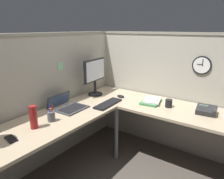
{
  "coord_description": "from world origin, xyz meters",
  "views": [
    {
      "loc": [
        -1.82,
        -1.17,
        1.63
      ],
      "look_at": [
        0.12,
        0.2,
        0.93
      ],
      "focal_mm": 33.82,
      "sensor_mm": 36.0,
      "label": 1
    }
  ],
  "objects_px": {
    "thermos_flask": "(33,117)",
    "office_phone": "(207,111)",
    "computer_mouse": "(121,96)",
    "pen_cup": "(51,116)",
    "wall_clock": "(202,65)",
    "laptop": "(66,106)",
    "book_stack": "(151,101)",
    "keyboard": "(108,104)",
    "monitor": "(95,74)",
    "coffee_mug": "(169,103)",
    "cell_phone": "(11,139)"
  },
  "relations": [
    {
      "from": "thermos_flask",
      "to": "office_phone",
      "type": "xyz_separation_m",
      "value": [
        1.29,
        -1.24,
        -0.07
      ]
    },
    {
      "from": "computer_mouse",
      "to": "pen_cup",
      "type": "height_order",
      "value": "pen_cup"
    },
    {
      "from": "computer_mouse",
      "to": "wall_clock",
      "type": "height_order",
      "value": "wall_clock"
    },
    {
      "from": "laptop",
      "to": "pen_cup",
      "type": "height_order",
      "value": "pen_cup"
    },
    {
      "from": "computer_mouse",
      "to": "pen_cup",
      "type": "relative_size",
      "value": 0.58
    },
    {
      "from": "thermos_flask",
      "to": "book_stack",
      "type": "height_order",
      "value": "thermos_flask"
    },
    {
      "from": "computer_mouse",
      "to": "book_stack",
      "type": "xyz_separation_m",
      "value": [
        0.04,
        -0.43,
        0.0
      ]
    },
    {
      "from": "keyboard",
      "to": "wall_clock",
      "type": "bearing_deg",
      "value": -54.43
    },
    {
      "from": "monitor",
      "to": "coffee_mug",
      "type": "bearing_deg",
      "value": -82.81
    },
    {
      "from": "cell_phone",
      "to": "thermos_flask",
      "type": "height_order",
      "value": "thermos_flask"
    },
    {
      "from": "laptop",
      "to": "office_phone",
      "type": "height_order",
      "value": "laptop"
    },
    {
      "from": "pen_cup",
      "to": "book_stack",
      "type": "xyz_separation_m",
      "value": [
        1.07,
        -0.59,
        -0.03
      ]
    },
    {
      "from": "laptop",
      "to": "keyboard",
      "type": "bearing_deg",
      "value": -42.45
    },
    {
      "from": "thermos_flask",
      "to": "monitor",
      "type": "bearing_deg",
      "value": 9.33
    },
    {
      "from": "pen_cup",
      "to": "wall_clock",
      "type": "height_order",
      "value": "wall_clock"
    },
    {
      "from": "cell_phone",
      "to": "book_stack",
      "type": "distance_m",
      "value": 1.62
    },
    {
      "from": "computer_mouse",
      "to": "wall_clock",
      "type": "xyz_separation_m",
      "value": [
        0.37,
        -0.9,
        0.46
      ]
    },
    {
      "from": "laptop",
      "to": "wall_clock",
      "type": "distance_m",
      "value": 1.67
    },
    {
      "from": "computer_mouse",
      "to": "laptop",
      "type": "bearing_deg",
      "value": 155.6
    },
    {
      "from": "monitor",
      "to": "thermos_flask",
      "type": "distance_m",
      "value": 1.15
    },
    {
      "from": "keyboard",
      "to": "office_phone",
      "type": "height_order",
      "value": "office_phone"
    },
    {
      "from": "computer_mouse",
      "to": "coffee_mug",
      "type": "relative_size",
      "value": 1.08
    },
    {
      "from": "pen_cup",
      "to": "coffee_mug",
      "type": "distance_m",
      "value": 1.33
    },
    {
      "from": "thermos_flask",
      "to": "wall_clock",
      "type": "height_order",
      "value": "wall_clock"
    },
    {
      "from": "monitor",
      "to": "laptop",
      "type": "relative_size",
      "value": 1.28
    },
    {
      "from": "keyboard",
      "to": "book_stack",
      "type": "bearing_deg",
      "value": -50.64
    },
    {
      "from": "laptop",
      "to": "keyboard",
      "type": "xyz_separation_m",
      "value": [
        0.37,
        -0.34,
        -0.01
      ]
    },
    {
      "from": "monitor",
      "to": "office_phone",
      "type": "distance_m",
      "value": 1.46
    },
    {
      "from": "monitor",
      "to": "keyboard",
      "type": "xyz_separation_m",
      "value": [
        -0.21,
        -0.38,
        -0.28
      ]
    },
    {
      "from": "computer_mouse",
      "to": "book_stack",
      "type": "height_order",
      "value": "book_stack"
    },
    {
      "from": "office_phone",
      "to": "coffee_mug",
      "type": "height_order",
      "value": "office_phone"
    },
    {
      "from": "office_phone",
      "to": "wall_clock",
      "type": "distance_m",
      "value": 0.56
    },
    {
      "from": "keyboard",
      "to": "pen_cup",
      "type": "xyz_separation_m",
      "value": [
        -0.71,
        0.19,
        0.04
      ]
    },
    {
      "from": "computer_mouse",
      "to": "pen_cup",
      "type": "bearing_deg",
      "value": 171.02
    },
    {
      "from": "coffee_mug",
      "to": "wall_clock",
      "type": "relative_size",
      "value": 0.44
    },
    {
      "from": "cell_phone",
      "to": "wall_clock",
      "type": "relative_size",
      "value": 0.65
    },
    {
      "from": "coffee_mug",
      "to": "keyboard",
      "type": "bearing_deg",
      "value": 118.31
    },
    {
      "from": "thermos_flask",
      "to": "wall_clock",
      "type": "bearing_deg",
      "value": -33.85
    },
    {
      "from": "cell_phone",
      "to": "thermos_flask",
      "type": "distance_m",
      "value": 0.27
    },
    {
      "from": "keyboard",
      "to": "laptop",
      "type": "bearing_deg",
      "value": 134.75
    },
    {
      "from": "keyboard",
      "to": "pen_cup",
      "type": "height_order",
      "value": "pen_cup"
    },
    {
      "from": "monitor",
      "to": "cell_phone",
      "type": "relative_size",
      "value": 3.47
    },
    {
      "from": "laptop",
      "to": "thermos_flask",
      "type": "bearing_deg",
      "value": -165.14
    },
    {
      "from": "cell_phone",
      "to": "book_stack",
      "type": "bearing_deg",
      "value": -12.06
    },
    {
      "from": "pen_cup",
      "to": "book_stack",
      "type": "bearing_deg",
      "value": -28.8
    },
    {
      "from": "coffee_mug",
      "to": "laptop",
      "type": "bearing_deg",
      "value": 126.16
    },
    {
      "from": "pen_cup",
      "to": "coffee_mug",
      "type": "bearing_deg",
      "value": -38.04
    },
    {
      "from": "cell_phone",
      "to": "thermos_flask",
      "type": "relative_size",
      "value": 0.65
    },
    {
      "from": "laptop",
      "to": "keyboard",
      "type": "relative_size",
      "value": 0.91
    },
    {
      "from": "laptop",
      "to": "book_stack",
      "type": "distance_m",
      "value": 1.04
    }
  ]
}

